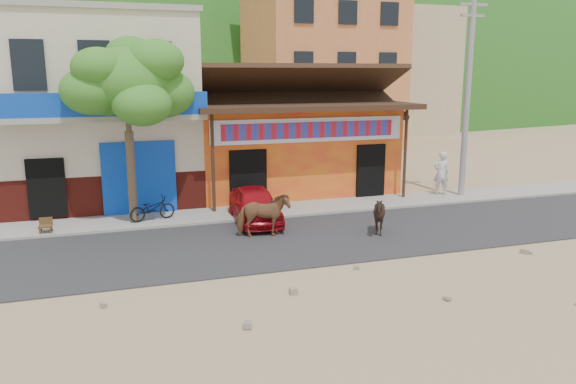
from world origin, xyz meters
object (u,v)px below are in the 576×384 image
object	(u,v)px
cafe_chair_right	(45,219)
tree	(129,131)
red_car	(255,205)
utility_pole	(467,95)
cow_tan	(263,215)
scooter	(152,208)
pedestrian	(441,173)
cow_dark	(379,215)

from	to	relation	value
cafe_chair_right	tree	bearing A→B (deg)	12.57
tree	red_car	distance (m)	4.71
utility_pole	cafe_chair_right	bearing A→B (deg)	-177.41
utility_pole	red_car	bearing A→B (deg)	-172.34
tree	cow_tan	size ratio (longest dim) A/B	3.75
utility_pole	cow_tan	xyz separation A→B (m)	(-9.11, -2.93, -3.40)
tree	red_car	size ratio (longest dim) A/B	1.69
scooter	pedestrian	distance (m)	11.48
tree	utility_pole	world-z (taller)	utility_pole
cow_tan	cafe_chair_right	distance (m)	6.74
red_car	scooter	size ratio (longest dim) A/B	2.30
red_car	cafe_chair_right	bearing A→B (deg)	179.33
tree	scooter	bearing A→B (deg)	-0.09
cow_tan	cafe_chair_right	xyz separation A→B (m)	(-6.36, 2.23, -0.18)
utility_pole	cafe_chair_right	world-z (taller)	utility_pole
utility_pole	cow_tan	distance (m)	10.16
pedestrian	red_car	bearing A→B (deg)	25.39
red_car	pedestrian	bearing A→B (deg)	14.50
scooter	pedestrian	xyz separation A→B (m)	(11.46, 0.56, 0.47)
red_car	scooter	bearing A→B (deg)	166.77
pedestrian	scooter	bearing A→B (deg)	17.39
cow_dark	cafe_chair_right	bearing A→B (deg)	-127.01
cow_dark	cafe_chair_right	xyz separation A→B (m)	(-9.85, 3.09, -0.11)
cow_dark	red_car	xyz separation A→B (m)	(-3.30, 2.59, -0.00)
cow_dark	scooter	world-z (taller)	cow_dark
tree	cafe_chair_right	world-z (taller)	tree
utility_pole	pedestrian	distance (m)	3.23
cafe_chair_right	cow_dark	bearing A→B (deg)	-15.44
utility_pole	scooter	xyz separation A→B (m)	(-12.20, -0.20, -3.60)
tree	cafe_chair_right	distance (m)	3.75
cow_tan	cow_dark	distance (m)	3.60
scooter	utility_pole	bearing A→B (deg)	-103.62
red_car	scooter	distance (m)	3.43
cow_tan	scooter	size ratio (longest dim) A/B	1.04
tree	cafe_chair_right	bearing A→B (deg)	-169.38
red_car	cafe_chair_right	world-z (taller)	red_car
utility_pole	cow_dark	xyz separation A→B (m)	(-5.62, -3.79, -3.47)
cow_tan	red_car	size ratio (longest dim) A/B	0.45
red_car	utility_pole	bearing A→B (deg)	11.36
cow_tan	cafe_chair_right	world-z (taller)	cow_tan
cow_dark	red_car	world-z (taller)	cow_dark
utility_pole	red_car	size ratio (longest dim) A/B	2.26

